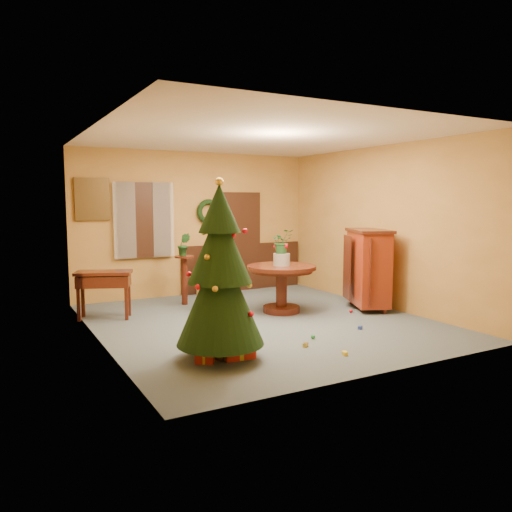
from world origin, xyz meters
TOP-DOWN VIEW (x-y plane):
  - room_envelope at (0.21, 2.70)m, footprint 5.50×5.50m
  - dining_table at (0.64, 0.42)m, footprint 1.19×1.19m
  - urn at (0.64, 0.42)m, footprint 0.29×0.29m
  - centerpiece_plant at (0.64, 0.42)m, footprint 0.37×0.32m
  - chair_near at (-0.39, 0.97)m, footprint 0.54×0.54m
  - chair_far at (0.14, 2.37)m, footprint 0.44×0.44m
  - guitar at (-0.26, 0.55)m, footprint 0.42×0.59m
  - plant_stand at (-0.61, 1.84)m, footprint 0.35×0.35m
  - stand_plant at (-0.61, 1.84)m, footprint 0.28×0.26m
  - christmas_tree at (-1.36, -1.43)m, footprint 1.06×1.06m
  - writing_desk at (-2.15, 1.41)m, footprint 0.98×0.73m
  - sideboard at (2.15, -0.06)m, footprint 0.98×1.25m
  - gift_a at (-1.01, -1.12)m, footprint 0.30×0.23m
  - gift_b at (-1.57, -1.44)m, footprint 0.29×0.29m
  - gift_c at (-1.02, -1.31)m, footprint 0.31×0.29m
  - gift_d at (-1.16, -1.54)m, footprint 0.39×0.19m
  - toy_a at (1.07, -1.13)m, footprint 0.09×0.09m
  - toy_b at (0.14, -1.23)m, footprint 0.06×0.06m
  - toy_c at (0.06, -2.03)m, footprint 0.07×0.09m
  - toy_d at (1.66, -0.19)m, footprint 0.06×0.06m
  - toy_e at (-0.17, -1.50)m, footprint 0.09×0.08m

SIDE VIEW (x-z plane):
  - toy_a at x=1.07m, z-range 0.00..0.05m
  - toy_c at x=0.06m, z-range 0.00..0.05m
  - toy_e at x=-0.17m, z-range 0.00..0.05m
  - toy_b at x=0.14m, z-range 0.00..0.06m
  - toy_d at x=1.66m, z-range 0.00..0.06m
  - gift_d at x=-1.16m, z-range 0.00..0.14m
  - gift_c at x=-1.02m, z-range 0.00..0.14m
  - gift_a at x=-1.01m, z-range 0.00..0.15m
  - gift_b at x=-1.57m, z-range 0.00..0.22m
  - guitar at x=-0.26m, z-range 0.01..0.84m
  - chair_near at x=-0.39m, z-range 0.03..0.99m
  - chair_far at x=0.14m, z-range 0.04..1.01m
  - plant_stand at x=-0.61m, z-range 0.11..1.02m
  - dining_table at x=0.64m, z-range 0.16..0.98m
  - writing_desk at x=-2.15m, z-range 0.20..0.98m
  - sideboard at x=2.15m, z-range 0.05..1.47m
  - urn at x=0.64m, z-range 0.82..1.03m
  - christmas_tree at x=-1.36m, z-range -0.06..2.13m
  - room_envelope at x=0.21m, z-range -1.63..3.87m
  - stand_plant at x=-0.61m, z-range 0.91..1.33m
  - centerpiece_plant at x=0.64m, z-range 1.03..1.44m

